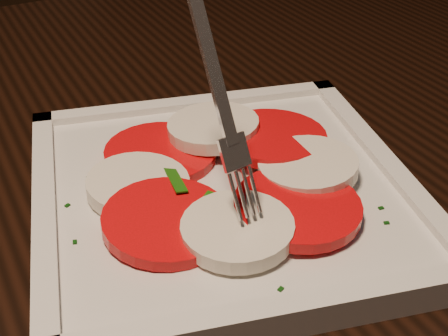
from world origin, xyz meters
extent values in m
cube|color=black|center=(0.15, 0.24, 0.73)|extent=(1.26, 0.90, 0.04)
cylinder|color=black|center=(0.66, 0.62, 0.35)|extent=(0.06, 0.06, 0.71)
cylinder|color=black|center=(0.09, 0.68, 0.21)|extent=(0.04, 0.04, 0.41)
cylinder|color=black|center=(0.21, 1.01, 0.21)|extent=(0.04, 0.04, 0.41)
cube|color=white|center=(0.14, 0.14, 0.76)|extent=(0.30, 0.30, 0.01)
cylinder|color=red|center=(0.11, 0.19, 0.77)|extent=(0.08, 0.08, 0.01)
cylinder|color=white|center=(0.08, 0.16, 0.77)|extent=(0.07, 0.07, 0.02)
cylinder|color=red|center=(0.09, 0.11, 0.77)|extent=(0.08, 0.08, 0.02)
cylinder|color=white|center=(0.12, 0.08, 0.77)|extent=(0.07, 0.07, 0.01)
cylinder|color=red|center=(0.17, 0.09, 0.77)|extent=(0.08, 0.08, 0.01)
cylinder|color=white|center=(0.19, 0.12, 0.78)|extent=(0.07, 0.07, 0.02)
cylinder|color=red|center=(0.19, 0.17, 0.78)|extent=(0.08, 0.08, 0.01)
cylinder|color=white|center=(0.15, 0.20, 0.78)|extent=(0.07, 0.07, 0.02)
cube|color=#1D5A0F|center=(0.11, 0.11, 0.78)|extent=(0.03, 0.03, 0.00)
cube|color=#1D5A0F|center=(0.18, 0.14, 0.78)|extent=(0.02, 0.04, 0.00)
cube|color=#1D5A0F|center=(0.11, 0.09, 0.78)|extent=(0.04, 0.02, 0.00)
cube|color=#1D5A0F|center=(0.15, 0.09, 0.78)|extent=(0.04, 0.02, 0.00)
cube|color=#1D5A0F|center=(0.15, 0.09, 0.78)|extent=(0.03, 0.01, 0.00)
cube|color=#1D5A0F|center=(0.15, 0.20, 0.78)|extent=(0.03, 0.04, 0.00)
cube|color=#1D5A0F|center=(0.10, 0.15, 0.78)|extent=(0.01, 0.04, 0.01)
cube|color=#0A3609|center=(0.15, 0.22, 0.77)|extent=(0.00, 0.00, 0.00)
cube|color=#0A3609|center=(0.20, 0.22, 0.77)|extent=(0.00, 0.00, 0.00)
cube|color=#0A3609|center=(0.21, 0.12, 0.77)|extent=(0.00, 0.00, 0.00)
cube|color=#0A3609|center=(0.22, 0.06, 0.77)|extent=(0.00, 0.00, 0.00)
cube|color=#0A3609|center=(0.17, 0.25, 0.77)|extent=(0.00, 0.00, 0.00)
cube|color=#0A3609|center=(0.12, 0.22, 0.77)|extent=(0.00, 0.00, 0.00)
cube|color=#0A3609|center=(0.14, 0.23, 0.77)|extent=(0.00, 0.00, 0.00)
cube|color=#0A3609|center=(0.20, 0.07, 0.77)|extent=(0.00, 0.00, 0.00)
cube|color=#0A3609|center=(0.09, 0.21, 0.77)|extent=(0.00, 0.00, 0.00)
cube|color=#0A3609|center=(0.21, 0.21, 0.77)|extent=(0.00, 0.00, 0.00)
cube|color=#0A3609|center=(0.08, 0.08, 0.77)|extent=(0.00, 0.00, 0.00)
cube|color=#0A3609|center=(0.22, 0.08, 0.77)|extent=(0.00, 0.00, 0.00)
cube|color=#0A3609|center=(0.13, 0.03, 0.77)|extent=(0.00, 0.00, 0.00)
cube|color=#0A3609|center=(0.03, 0.12, 0.77)|extent=(0.00, 0.00, 0.00)
cube|color=#0A3609|center=(0.20, 0.19, 0.77)|extent=(0.00, 0.00, 0.00)
cube|color=#0A3609|center=(0.05, 0.19, 0.77)|extent=(0.00, 0.00, 0.00)
cube|color=#0A3609|center=(0.07, 0.08, 0.77)|extent=(0.00, 0.00, 0.00)
cube|color=#0A3609|center=(0.18, 0.07, 0.77)|extent=(0.00, 0.00, 0.00)
cube|color=#0A3609|center=(0.18, 0.24, 0.77)|extent=(0.00, 0.00, 0.00)
cube|color=#0A3609|center=(0.03, 0.16, 0.77)|extent=(0.00, 0.00, 0.00)
cube|color=#0A3609|center=(0.23, 0.13, 0.77)|extent=(0.00, 0.00, 0.00)
cube|color=#0A3609|center=(0.05, 0.10, 0.77)|extent=(0.00, 0.00, 0.00)
camera|label=1|loc=(0.00, -0.19, 1.02)|focal=50.00mm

